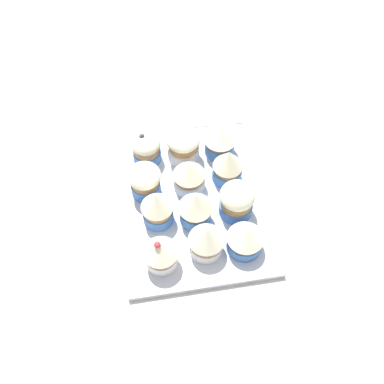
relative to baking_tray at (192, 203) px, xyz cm
name	(u,v)px	position (x,y,z in cm)	size (l,w,h in cm)	color
ground_plane	(192,209)	(0.00, 0.00, -2.10)	(180.00, 180.00, 3.00)	beige
baking_tray	(192,203)	(0.00, 0.00, 0.00)	(33.02, 25.92, 1.20)	silver
cupcake_0	(146,148)	(-10.96, -6.91, 3.66)	(5.40, 5.40, 6.40)	#477AC6
cupcake_1	(145,181)	(-3.36, -7.91, 4.15)	(5.93, 5.93, 6.73)	#477AC6
cupcake_2	(157,207)	(2.73, -6.41, 4.62)	(5.60, 5.60, 7.83)	#477AC6
cupcake_3	(161,253)	(11.05, -6.84, 4.25)	(5.79, 5.79, 7.28)	white
cupcake_4	(183,144)	(-10.43, 0.06, 4.16)	(6.50, 6.50, 6.79)	white
cupcake_5	(187,175)	(-3.25, -0.40, 4.27)	(5.80, 5.80, 7.25)	white
cupcake_6	(198,206)	(3.75, 0.44, 4.71)	(5.93, 5.93, 7.91)	#477AC6
cupcake_7	(206,239)	(9.87, 0.78, 4.42)	(6.02, 6.02, 7.37)	white
cupcake_8	(220,139)	(-10.35, 7.03, 4.36)	(6.27, 6.27, 7.12)	#477AC6
cupcake_9	(228,165)	(-4.03, 7.19, 4.50)	(5.46, 5.46, 7.74)	#477AC6
cupcake_10	(237,200)	(3.24, 7.26, 4.20)	(6.08, 6.08, 7.14)	#477AC6
cupcake_11	(245,238)	(10.42, 7.19, 3.90)	(6.18, 6.18, 6.43)	#477AC6
napkin	(209,101)	(-24.69, 7.71, -0.30)	(13.36, 12.43, 0.60)	white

